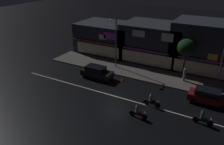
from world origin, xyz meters
TOP-DOWN VIEW (x-y plane):
  - ground_plane at (0.00, 0.00)m, footprint 140.00×140.00m
  - lane_divider_stripe at (0.00, 0.00)m, footprint 26.77×0.16m
  - sidewalk_far at (0.00, 7.39)m, footprint 28.18×4.63m
  - storefront_left_block at (0.00, 13.18)m, footprint 9.62×7.11m
  - storefront_center_block at (8.46, 12.99)m, footprint 10.71×6.74m
  - storefront_right_block at (-8.45, 13.16)m, footprint 9.93×7.08m
  - streetlamp_west at (-3.85, 7.30)m, footprint 0.44×1.64m
  - streetlamp_mid at (10.06, 7.61)m, footprint 0.44×1.64m
  - pedestrian_on_sidewalk at (6.12, 7.60)m, footprint 0.33×0.33m
  - street_tree at (5.68, 8.74)m, footprint 2.28×2.28m
  - parked_car_near_kerb at (-4.42, 3.09)m, footprint 4.30×1.98m
  - parked_car_trailing at (9.59, 3.56)m, footprint 4.30×1.98m
  - motorcycle_lead at (4.34, 0.12)m, footprint 1.90×0.60m
  - motorcycle_following at (9.62, -0.50)m, footprint 1.90×0.60m
  - motorcycle_opposite_lane at (3.86, -2.48)m, footprint 1.90×0.60m
  - traffic_cone at (-1.00, 3.99)m, footprint 0.36×0.36m

SIDE VIEW (x-z plane):
  - ground_plane at x=0.00m, z-range 0.00..0.00m
  - lane_divider_stripe at x=0.00m, z-range 0.00..0.01m
  - sidewalk_far at x=0.00m, z-range 0.00..0.14m
  - traffic_cone at x=-1.00m, z-range 0.00..0.55m
  - motorcycle_lead at x=4.34m, z-range -0.13..1.39m
  - motorcycle_following at x=9.62m, z-range -0.13..1.39m
  - motorcycle_opposite_lane at x=3.86m, z-range -0.13..1.39m
  - parked_car_near_kerb at x=-4.42m, z-range 0.03..1.70m
  - parked_car_trailing at x=9.59m, z-range 0.03..1.70m
  - pedestrian_on_sidewalk at x=6.12m, z-range 0.08..1.90m
  - storefront_right_block at x=-8.45m, z-range 0.00..5.03m
  - storefront_left_block at x=0.00m, z-range 0.00..5.87m
  - storefront_center_block at x=8.46m, z-range 0.00..6.99m
  - street_tree at x=5.68m, z-range 1.58..6.82m
  - streetlamp_west at x=-3.85m, z-range 0.78..8.13m
  - streetlamp_mid at x=10.06m, z-range 0.79..8.25m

